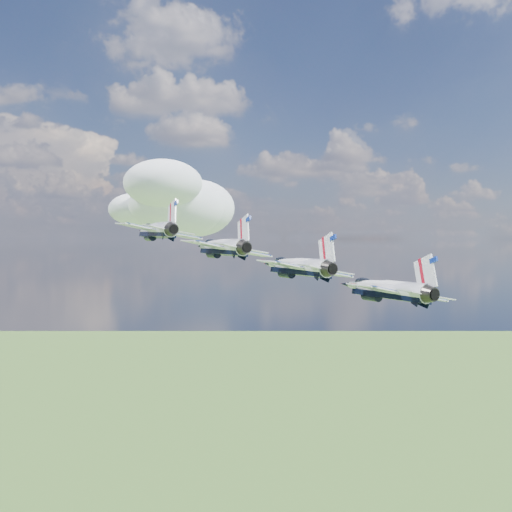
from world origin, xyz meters
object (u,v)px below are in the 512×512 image
object	(u,v)px
jet_2	(295,266)
jet_3	(383,289)
jet_1	(220,247)
jet_0	(155,230)

from	to	relation	value
jet_2	jet_3	world-z (taller)	jet_2
jet_1	jet_3	size ratio (longest dim) A/B	1.00
jet_0	jet_1	distance (m)	11.78
jet_0	jet_2	size ratio (longest dim) A/B	1.00
jet_3	jet_2	bearing A→B (deg)	122.55
jet_0	jet_1	xyz separation A→B (m)	(8.00, -8.31, -2.40)
jet_1	jet_3	bearing A→B (deg)	-57.45
jet_0	jet_3	bearing A→B (deg)	-57.45
jet_1	jet_2	world-z (taller)	jet_1
jet_0	jet_2	distance (m)	23.57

